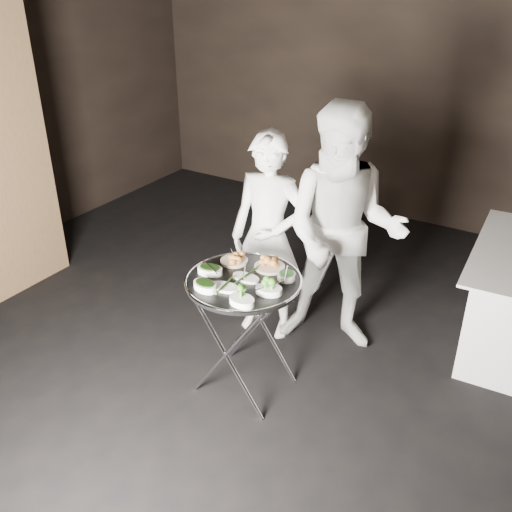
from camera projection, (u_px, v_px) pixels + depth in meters
The scene contains 16 objects.
floor at pixel (212, 389), 3.97m from camera, with size 6.00×7.00×0.05m, color black.
wall_back at pixel (404, 80), 5.90m from camera, with size 6.00×0.05×3.00m, color black.
tray_stand at pixel (244, 330), 3.75m from camera, with size 0.57×0.48×0.83m.
serving_tray at pixel (244, 281), 3.58m from camera, with size 0.74×0.74×0.04m.
potato_plate_a at pixel (234, 258), 3.76m from camera, with size 0.18×0.18×0.07m.
potato_plate_b at pixel (270, 264), 3.69m from camera, with size 0.20×0.20×0.07m.
greens_bowl at pixel (286, 275), 3.56m from camera, with size 0.11×0.11×0.07m.
asparagus_plate_a at pixel (246, 277), 3.57m from camera, with size 0.19×0.11×0.04m.
asparagus_plate_b at pixel (225, 286), 3.47m from camera, with size 0.20×0.13×0.04m.
spinach_bowl_a at pixel (210, 269), 3.63m from camera, with size 0.18×0.14×0.07m.
spinach_bowl_b at pixel (205, 285), 3.45m from camera, with size 0.18×0.14×0.07m.
broccoli_bowl_a at pixel (269, 289), 3.41m from camera, with size 0.19×0.16×0.07m.
broccoli_bowl_b at pixel (242, 300), 3.31m from camera, with size 0.18×0.14×0.07m.
serving_utensils at pixel (251, 269), 3.59m from camera, with size 0.58×0.44×0.01m.
waiter_left at pixel (268, 238), 4.21m from camera, with size 0.58×0.38×1.60m, color silver.
waiter_right at pixel (343, 233), 4.01m from camera, with size 0.89×0.70×1.84m, color silver.
Camera 1 is at (1.87, -2.45, 2.65)m, focal length 40.00 mm.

